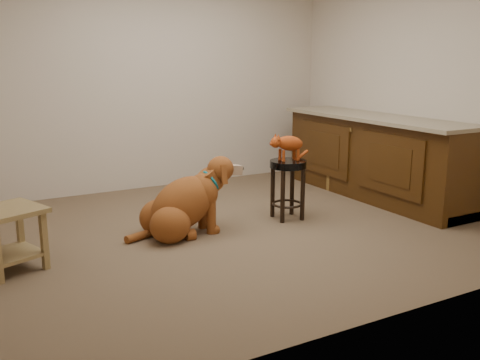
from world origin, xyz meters
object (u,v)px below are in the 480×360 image
tabby_kitten (287,144)px  side_table (8,230)px  golden_retriever (184,205)px  wood_stool (351,157)px  padded_stool (288,178)px

tabby_kitten → side_table: bearing=-171.5°
golden_retriever → side_table: bearing=-174.6°
wood_stool → golden_retriever: bearing=-168.0°
padded_stool → tabby_kitten: 0.33m
padded_stool → tabby_kitten: (-0.01, 0.00, 0.33)m
golden_retriever → tabby_kitten: size_ratio=2.43×
wood_stool → side_table: 3.91m
padded_stool → wood_stool: 1.38m
padded_stool → side_table: padded_stool is taller
padded_stool → golden_retriever: 1.11m
tabby_kitten → wood_stool: bearing=29.0°
padded_stool → wood_stool: bearing=23.2°
golden_retriever → tabby_kitten: tabby_kitten is taller
wood_stool → golden_retriever: (-2.37, -0.51, -0.15)m
side_table → golden_retriever: 1.49m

